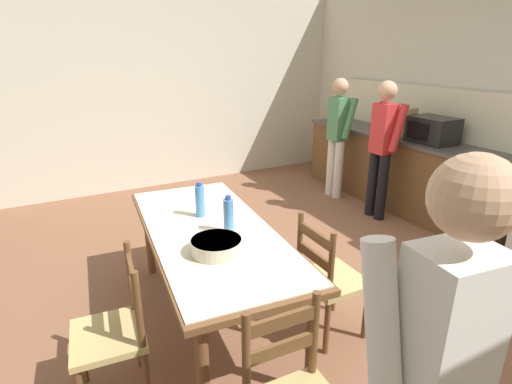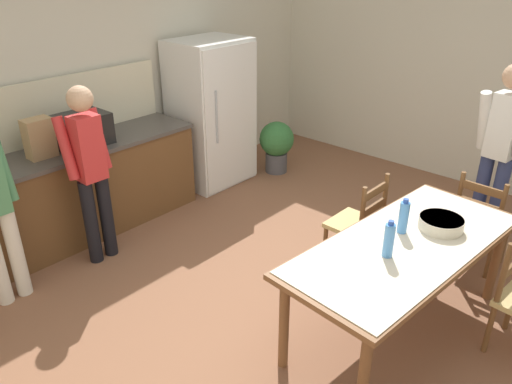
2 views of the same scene
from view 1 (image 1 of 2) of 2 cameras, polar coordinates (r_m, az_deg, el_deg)
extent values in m
plane|color=brown|center=(3.70, 5.33, -12.42)|extent=(8.32, 8.32, 0.00)
cube|color=beige|center=(5.15, 32.09, 11.13)|extent=(6.52, 0.12, 2.90)
cube|color=beige|center=(6.13, -11.65, 14.62)|extent=(0.12, 5.20, 2.90)
cube|color=brown|center=(5.52, 19.96, 2.57)|extent=(3.04, 0.62, 0.89)
cube|color=#4C4742|center=(5.41, 20.53, 7.25)|extent=(3.08, 0.66, 0.04)
cube|color=#B7BCC1|center=(5.87, 15.58, 8.75)|extent=(0.52, 0.38, 0.02)
cube|color=beige|center=(5.59, 23.10, 10.66)|extent=(3.04, 0.03, 0.60)
cube|color=black|center=(5.11, 23.91, 8.09)|extent=(0.50, 0.38, 0.30)
cube|color=black|center=(4.99, 22.04, 8.10)|extent=(0.30, 0.01, 0.19)
cube|color=tan|center=(5.36, 20.46, 9.35)|extent=(0.24, 0.16, 0.36)
cylinder|color=brown|center=(3.76, -15.05, -6.24)|extent=(0.07, 0.07, 0.72)
cylinder|color=brown|center=(2.30, -7.55, -24.90)|extent=(0.07, 0.07, 0.72)
cylinder|color=brown|center=(3.88, -5.56, -4.77)|extent=(0.07, 0.07, 0.72)
cylinder|color=brown|center=(2.49, 7.96, -20.75)|extent=(0.07, 0.07, 0.72)
cube|color=brown|center=(2.86, -6.54, -5.76)|extent=(2.05, 1.02, 0.04)
cube|color=beige|center=(2.85, -6.56, -5.32)|extent=(1.97, 0.98, 0.01)
cylinder|color=#4C8ED6|center=(3.02, -8.01, -1.32)|extent=(0.07, 0.07, 0.24)
cylinder|color=#2D51B2|center=(2.97, -8.13, 1.10)|extent=(0.04, 0.04, 0.03)
cylinder|color=#4C8ED6|center=(2.74, -3.94, -3.44)|extent=(0.07, 0.07, 0.24)
cylinder|color=#2D51B2|center=(2.69, -4.00, -0.80)|extent=(0.04, 0.04, 0.03)
cylinder|color=beige|center=(2.51, -5.69, -7.67)|extent=(0.32, 0.32, 0.09)
cylinder|color=beige|center=(2.50, -5.72, -6.96)|extent=(0.31, 0.31, 0.02)
cylinder|color=brown|center=(2.84, -23.67, -20.52)|extent=(0.04, 0.04, 0.41)
cylinder|color=brown|center=(2.84, -16.43, -19.61)|extent=(0.04, 0.04, 0.41)
cylinder|color=brown|center=(2.57, -15.33, -24.53)|extent=(0.04, 0.04, 0.41)
cube|color=tan|center=(2.56, -20.39, -18.71)|extent=(0.46, 0.44, 0.04)
cylinder|color=brown|center=(2.57, -17.47, -11.35)|extent=(0.04, 0.04, 0.46)
cylinder|color=brown|center=(2.26, -16.45, -15.85)|extent=(0.04, 0.04, 0.46)
cube|color=brown|center=(2.35, -17.32, -10.83)|extent=(0.36, 0.06, 0.07)
cube|color=brown|center=(2.43, -16.95, -13.92)|extent=(0.36, 0.06, 0.07)
cylinder|color=brown|center=(3.05, 15.41, -16.35)|extent=(0.04, 0.04, 0.41)
cylinder|color=brown|center=(3.27, 11.11, -13.26)|extent=(0.04, 0.04, 0.41)
cylinder|color=brown|center=(2.87, 10.07, -18.55)|extent=(0.04, 0.04, 0.41)
cylinder|color=brown|center=(3.10, 5.96, -15.02)|extent=(0.04, 0.04, 0.41)
cube|color=tan|center=(2.94, 10.91, -12.16)|extent=(0.43, 0.41, 0.04)
cylinder|color=brown|center=(2.60, 10.71, -10.30)|extent=(0.04, 0.04, 0.46)
cylinder|color=brown|center=(2.85, 6.30, -7.17)|extent=(0.04, 0.04, 0.46)
cube|color=brown|center=(2.66, 8.53, -6.23)|extent=(0.36, 0.03, 0.07)
cube|color=brown|center=(2.73, 8.36, -9.09)|extent=(0.36, 0.03, 0.07)
cylinder|color=brown|center=(1.92, -1.41, -22.44)|extent=(0.04, 0.04, 0.46)
cylinder|color=brown|center=(2.06, 8.33, -19.31)|extent=(0.04, 0.04, 0.46)
cube|color=brown|center=(1.90, 3.77, -17.95)|extent=(0.04, 0.36, 0.07)
cube|color=brown|center=(2.00, 3.66, -21.39)|extent=(0.04, 0.36, 0.07)
cylinder|color=silver|center=(5.70, 10.67, 3.53)|extent=(0.12, 0.12, 0.80)
cylinder|color=silver|center=(5.59, 11.67, 3.12)|extent=(0.12, 0.12, 0.80)
cube|color=#478456|center=(5.49, 11.64, 10.16)|extent=(0.22, 0.18, 0.57)
sphere|color=tan|center=(5.44, 11.96, 14.55)|extent=(0.21, 0.21, 0.21)
cylinder|color=#478456|center=(5.65, 11.15, 10.71)|extent=(0.09, 0.22, 0.54)
cylinder|color=#478456|center=(5.41, 13.26, 10.17)|extent=(0.09, 0.22, 0.54)
cylinder|color=black|center=(5.09, 16.29, 1.16)|extent=(0.12, 0.12, 0.81)
cylinder|color=black|center=(4.99, 17.55, 0.63)|extent=(0.12, 0.12, 0.81)
cube|color=red|center=(4.87, 17.73, 8.61)|extent=(0.23, 0.19, 0.57)
sphere|color=tan|center=(4.81, 18.28, 13.61)|extent=(0.22, 0.22, 0.22)
cylinder|color=red|center=(5.02, 17.00, 9.30)|extent=(0.09, 0.22, 0.55)
cylinder|color=red|center=(4.81, 19.67, 8.56)|extent=(0.09, 0.22, 0.55)
cube|color=white|center=(1.35, 25.40, -19.00)|extent=(0.23, 0.26, 0.61)
sphere|color=tan|center=(1.14, 28.73, -0.67)|extent=(0.23, 0.23, 0.23)
cylinder|color=white|center=(1.28, 17.64, -18.93)|extent=(0.24, 0.13, 0.58)
cylinder|color=white|center=(1.49, 28.35, -14.57)|extent=(0.24, 0.13, 0.58)
camera|label=2|loc=(5.39, -34.07, 23.75)|focal=35.00mm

